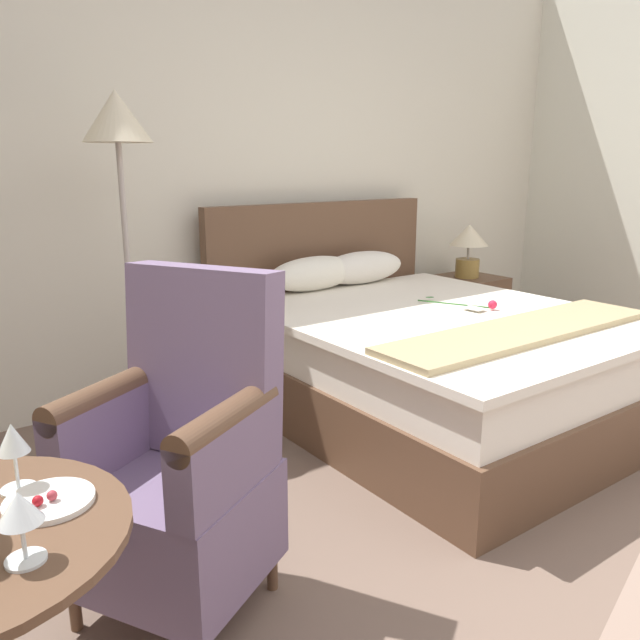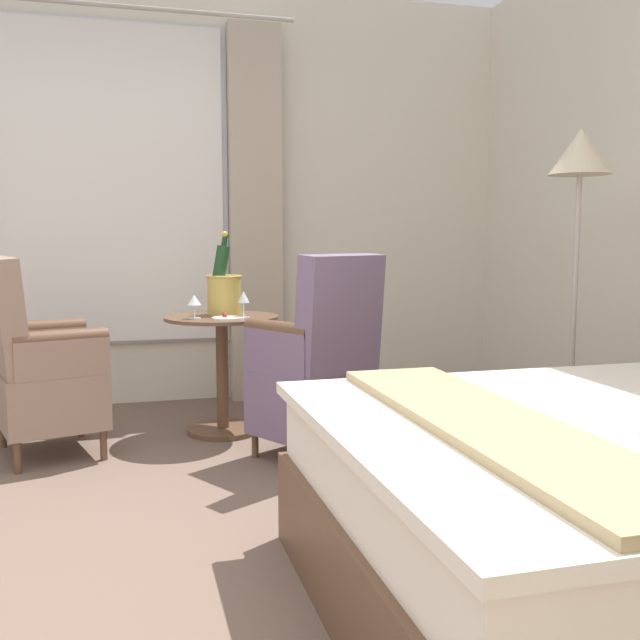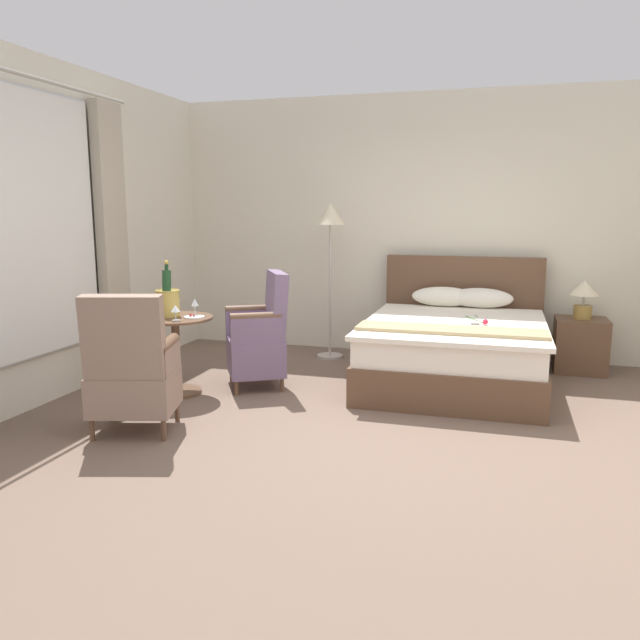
{
  "view_description": "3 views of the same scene",
  "coord_description": "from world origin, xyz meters",
  "px_view_note": "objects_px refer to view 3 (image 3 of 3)",
  "views": [
    {
      "loc": [
        -1.9,
        -0.61,
        1.36
      ],
      "look_at": [
        -0.63,
        1.14,
        0.81
      ],
      "focal_mm": 35.0,
      "sensor_mm": 36.0,
      "label": 1
    },
    {
      "loc": [
        2.23,
        0.1,
        1.13
      ],
      "look_at": [
        -0.95,
        0.96,
        0.75
      ],
      "focal_mm": 40.0,
      "sensor_mm": 36.0,
      "label": 2
    },
    {
      "loc": [
        0.84,
        -4.14,
        1.61
      ],
      "look_at": [
        -0.7,
        1.15,
        0.63
      ],
      "focal_mm": 35.0,
      "sensor_mm": 36.0,
      "label": 3
    }
  ],
  "objects_px": {
    "champagne_bucket": "(168,299)",
    "armchair_facing_bed": "(132,371)",
    "wine_glass_near_bucket": "(175,309)",
    "bedside_lamp": "(584,294)",
    "bed": "(455,347)",
    "snack_plate": "(194,317)",
    "armchair_by_window": "(260,337)",
    "nightstand": "(580,345)",
    "side_table_round": "(176,348)",
    "floor_lamp_brass": "(330,231)",
    "wine_glass_near_edge": "(195,304)"
  },
  "relations": [
    {
      "from": "wine_glass_near_edge",
      "to": "armchair_by_window",
      "type": "bearing_deg",
      "value": 32.43
    },
    {
      "from": "champagne_bucket",
      "to": "wine_glass_near_edge",
      "type": "xyz_separation_m",
      "value": [
        0.22,
        0.08,
        -0.04
      ]
    },
    {
      "from": "bed",
      "to": "bedside_lamp",
      "type": "height_order",
      "value": "bed"
    },
    {
      "from": "floor_lamp_brass",
      "to": "armchair_facing_bed",
      "type": "bearing_deg",
      "value": -105.71
    },
    {
      "from": "bedside_lamp",
      "to": "champagne_bucket",
      "type": "xyz_separation_m",
      "value": [
        -3.57,
        -1.78,
        0.05
      ]
    },
    {
      "from": "bed",
      "to": "snack_plate",
      "type": "bearing_deg",
      "value": -153.69
    },
    {
      "from": "bed",
      "to": "champagne_bucket",
      "type": "distance_m",
      "value": 2.66
    },
    {
      "from": "nightstand",
      "to": "wine_glass_near_edge",
      "type": "bearing_deg",
      "value": -153.11
    },
    {
      "from": "wine_glass_near_bucket",
      "to": "wine_glass_near_edge",
      "type": "distance_m",
      "value": 0.27
    },
    {
      "from": "bedside_lamp",
      "to": "wine_glass_near_bucket",
      "type": "relative_size",
      "value": 2.9
    },
    {
      "from": "bedside_lamp",
      "to": "champagne_bucket",
      "type": "distance_m",
      "value": 3.99
    },
    {
      "from": "side_table_round",
      "to": "armchair_by_window",
      "type": "relative_size",
      "value": 0.65
    },
    {
      "from": "armchair_by_window",
      "to": "bed",
      "type": "bearing_deg",
      "value": 21.17
    },
    {
      "from": "armchair_by_window",
      "to": "floor_lamp_brass",
      "type": "bearing_deg",
      "value": 76.13
    },
    {
      "from": "champagne_bucket",
      "to": "snack_plate",
      "type": "bearing_deg",
      "value": -2.58
    },
    {
      "from": "side_table_round",
      "to": "champagne_bucket",
      "type": "bearing_deg",
      "value": 162.2
    },
    {
      "from": "nightstand",
      "to": "wine_glass_near_bucket",
      "type": "bearing_deg",
      "value": -149.86
    },
    {
      "from": "bed",
      "to": "side_table_round",
      "type": "bearing_deg",
      "value": -155.21
    },
    {
      "from": "nightstand",
      "to": "floor_lamp_brass",
      "type": "xyz_separation_m",
      "value": [
        -2.56,
        -0.13,
        1.11
      ]
    },
    {
      "from": "wine_glass_near_bucket",
      "to": "bedside_lamp",
      "type": "bearing_deg",
      "value": 30.14
    },
    {
      "from": "side_table_round",
      "to": "snack_plate",
      "type": "xyz_separation_m",
      "value": [
        0.18,
        0.01,
        0.28
      ]
    },
    {
      "from": "champagne_bucket",
      "to": "wine_glass_near_edge",
      "type": "relative_size",
      "value": 3.2
    },
    {
      "from": "side_table_round",
      "to": "armchair_by_window",
      "type": "distance_m",
      "value": 0.75
    },
    {
      "from": "nightstand",
      "to": "snack_plate",
      "type": "distance_m",
      "value": 3.79
    },
    {
      "from": "wine_glass_near_bucket",
      "to": "floor_lamp_brass",
      "type": "bearing_deg",
      "value": 65.6
    },
    {
      "from": "nightstand",
      "to": "armchair_facing_bed",
      "type": "height_order",
      "value": "armchair_facing_bed"
    },
    {
      "from": "champagne_bucket",
      "to": "armchair_facing_bed",
      "type": "distance_m",
      "value": 1.1
    },
    {
      "from": "floor_lamp_brass",
      "to": "champagne_bucket",
      "type": "xyz_separation_m",
      "value": [
        -1.01,
        -1.66,
        -0.55
      ]
    },
    {
      "from": "floor_lamp_brass",
      "to": "side_table_round",
      "type": "xyz_separation_m",
      "value": [
        -0.94,
        -1.68,
        -0.97
      ]
    },
    {
      "from": "floor_lamp_brass",
      "to": "armchair_by_window",
      "type": "xyz_separation_m",
      "value": [
        -0.31,
        -1.27,
        -0.92
      ]
    },
    {
      "from": "snack_plate",
      "to": "armchair_by_window",
      "type": "bearing_deg",
      "value": 42.08
    },
    {
      "from": "side_table_round",
      "to": "wine_glass_near_bucket",
      "type": "xyz_separation_m",
      "value": [
        0.1,
        -0.16,
        0.37
      ]
    },
    {
      "from": "armchair_by_window",
      "to": "nightstand",
      "type": "bearing_deg",
      "value": 25.9
    },
    {
      "from": "wine_glass_near_edge",
      "to": "armchair_by_window",
      "type": "xyz_separation_m",
      "value": [
        0.48,
        0.31,
        -0.33
      ]
    },
    {
      "from": "side_table_round",
      "to": "armchair_by_window",
      "type": "height_order",
      "value": "armchair_by_window"
    },
    {
      "from": "wine_glass_near_bucket",
      "to": "bed",
      "type": "bearing_deg",
      "value": 29.07
    },
    {
      "from": "wine_glass_near_edge",
      "to": "bedside_lamp",
      "type": "bearing_deg",
      "value": 26.89
    },
    {
      "from": "nightstand",
      "to": "floor_lamp_brass",
      "type": "height_order",
      "value": "floor_lamp_brass"
    },
    {
      "from": "bed",
      "to": "wine_glass_near_edge",
      "type": "relative_size",
      "value": 13.57
    },
    {
      "from": "side_table_round",
      "to": "wine_glass_near_edge",
      "type": "relative_size",
      "value": 4.52
    },
    {
      "from": "snack_plate",
      "to": "wine_glass_near_edge",
      "type": "bearing_deg",
      "value": 112.31
    },
    {
      "from": "bed",
      "to": "snack_plate",
      "type": "distance_m",
      "value": 2.41
    },
    {
      "from": "nightstand",
      "to": "floor_lamp_brass",
      "type": "relative_size",
      "value": 0.32
    },
    {
      "from": "bedside_lamp",
      "to": "side_table_round",
      "type": "bearing_deg",
      "value": -152.64
    },
    {
      "from": "floor_lamp_brass",
      "to": "armchair_facing_bed",
      "type": "height_order",
      "value": "floor_lamp_brass"
    },
    {
      "from": "floor_lamp_brass",
      "to": "side_table_round",
      "type": "relative_size",
      "value": 2.44
    },
    {
      "from": "bed",
      "to": "champagne_bucket",
      "type": "relative_size",
      "value": 4.24
    },
    {
      "from": "floor_lamp_brass",
      "to": "armchair_by_window",
      "type": "distance_m",
      "value": 1.6
    },
    {
      "from": "bedside_lamp",
      "to": "armchair_facing_bed",
      "type": "xyz_separation_m",
      "value": [
        -3.31,
        -2.78,
        -0.33
      ]
    },
    {
      "from": "bedside_lamp",
      "to": "champagne_bucket",
      "type": "bearing_deg",
      "value": -153.46
    }
  ]
}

